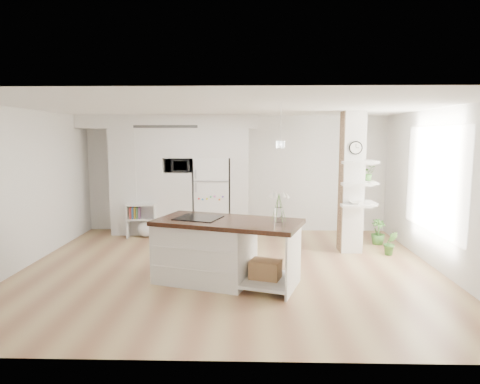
# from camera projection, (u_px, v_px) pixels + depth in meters

# --- Properties ---
(floor) EXTENTS (7.00, 6.00, 0.01)m
(floor) POSITION_uv_depth(u_px,v_px,m) (229.00, 269.00, 7.26)
(floor) COLOR tan
(floor) RESTS_ON ground
(room) EXTENTS (7.04, 6.04, 2.72)m
(room) POSITION_uv_depth(u_px,v_px,m) (229.00, 159.00, 7.02)
(room) COLOR white
(room) RESTS_ON ground
(cabinet_wall) EXTENTS (4.00, 0.71, 2.70)m
(cabinet_wall) POSITION_uv_depth(u_px,v_px,m) (172.00, 168.00, 9.75)
(cabinet_wall) COLOR silver
(cabinet_wall) RESTS_ON floor
(refrigerator) EXTENTS (0.78, 0.69, 1.75)m
(refrigerator) POSITION_uv_depth(u_px,v_px,m) (213.00, 196.00, 9.82)
(refrigerator) COLOR white
(refrigerator) RESTS_ON floor
(column) EXTENTS (0.69, 0.90, 2.70)m
(column) POSITION_uv_depth(u_px,v_px,m) (357.00, 183.00, 8.14)
(column) COLOR silver
(column) RESTS_ON floor
(window) EXTENTS (0.00, 2.40, 2.40)m
(window) POSITION_uv_depth(u_px,v_px,m) (434.00, 180.00, 7.27)
(window) COLOR white
(window) RESTS_ON room
(pendant_light) EXTENTS (0.12, 0.12, 0.10)m
(pendant_light) POSITION_uv_depth(u_px,v_px,m) (332.00, 143.00, 7.08)
(pendant_light) COLOR white
(pendant_light) RESTS_ON room
(kitchen_island) EXTENTS (2.39, 1.65, 1.55)m
(kitchen_island) POSITION_uv_depth(u_px,v_px,m) (213.00, 249.00, 6.59)
(kitchen_island) COLOR silver
(kitchen_island) RESTS_ON floor
(bookshelf) EXTENTS (0.67, 0.43, 0.75)m
(bookshelf) POSITION_uv_depth(u_px,v_px,m) (143.00, 223.00, 9.49)
(bookshelf) COLOR silver
(bookshelf) RESTS_ON floor
(floor_plant_a) EXTENTS (0.27, 0.23, 0.46)m
(floor_plant_a) POSITION_uv_depth(u_px,v_px,m) (391.00, 243.00, 8.06)
(floor_plant_a) COLOR #3F762F
(floor_plant_a) RESTS_ON floor
(floor_plant_b) EXTENTS (0.34, 0.34, 0.52)m
(floor_plant_b) POSITION_uv_depth(u_px,v_px,m) (378.00, 232.00, 8.86)
(floor_plant_b) COLOR #3F762F
(floor_plant_b) RESTS_ON floor
(microwave) EXTENTS (0.54, 0.37, 0.30)m
(microwave) POSITION_uv_depth(u_px,v_px,m) (179.00, 166.00, 9.69)
(microwave) COLOR #2D2D2D
(microwave) RESTS_ON cabinet_wall
(shelf_plant) EXTENTS (0.27, 0.23, 0.30)m
(shelf_plant) POSITION_uv_depth(u_px,v_px,m) (368.00, 173.00, 8.28)
(shelf_plant) COLOR #3F762F
(shelf_plant) RESTS_ON column
(decor_bowl) EXTENTS (0.22, 0.22, 0.05)m
(decor_bowl) POSITION_uv_depth(u_px,v_px,m) (355.00, 203.00, 7.96)
(decor_bowl) COLOR white
(decor_bowl) RESTS_ON column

